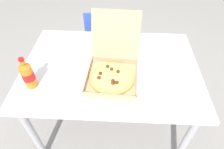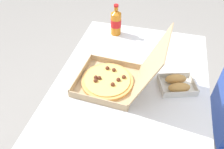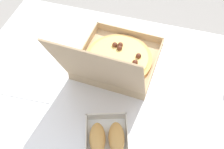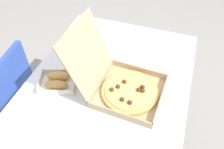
# 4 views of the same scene
# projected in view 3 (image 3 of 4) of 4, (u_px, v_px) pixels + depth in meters

# --- Properties ---
(dining_table) EXTENTS (1.23, 0.85, 0.72)m
(dining_table) POSITION_uv_depth(u_px,v_px,m) (113.00, 96.00, 1.23)
(dining_table) COLOR white
(dining_table) RESTS_ON ground_plane
(pizza_box_open) EXTENTS (0.35, 0.47, 0.35)m
(pizza_box_open) POSITION_uv_depth(u_px,v_px,m) (116.00, 60.00, 1.19)
(pizza_box_open) COLOR tan
(pizza_box_open) RESTS_ON dining_table
(bread_side_box) EXTENTS (0.20, 0.23, 0.06)m
(bread_side_box) POSITION_uv_depth(u_px,v_px,m) (107.00, 139.00, 0.99)
(bread_side_box) COLOR white
(bread_side_box) RESTS_ON dining_table
(paper_menu) EXTENTS (0.22, 0.16, 0.00)m
(paper_menu) POSITION_uv_depth(u_px,v_px,m) (32.00, 84.00, 1.17)
(paper_menu) COLOR white
(paper_menu) RESTS_ON dining_table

